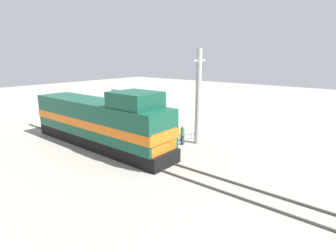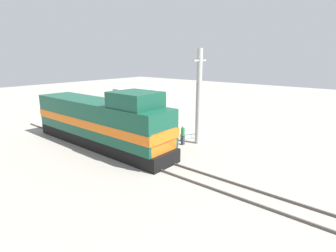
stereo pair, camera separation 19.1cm
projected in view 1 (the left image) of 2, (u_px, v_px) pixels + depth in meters
ground_plane at (131, 156)px, 20.68m from camera, size 120.00×120.00×0.00m
rail_near at (124, 157)px, 20.13m from camera, size 0.08×32.32×0.15m
rail_far at (137, 152)px, 21.20m from camera, size 0.08×32.32×0.15m
locomotive at (102, 123)px, 22.23m from camera, size 3.16×15.45×5.11m
utility_pole at (198, 97)px, 22.63m from camera, size 1.80×0.47×8.25m
vendor_umbrella at (158, 117)px, 24.72m from camera, size 1.95×1.95×2.27m
billboard_sign at (147, 104)px, 28.04m from camera, size 1.64×0.12×3.50m
shrub_cluster at (165, 134)px, 24.71m from camera, size 0.98×0.98×0.98m
person_bystander at (183, 134)px, 23.05m from camera, size 0.34×0.34×1.74m
bicycle at (189, 136)px, 24.52m from camera, size 1.78×1.31×0.67m
building_block_distant at (150, 105)px, 30.96m from camera, size 7.30×5.00×4.08m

